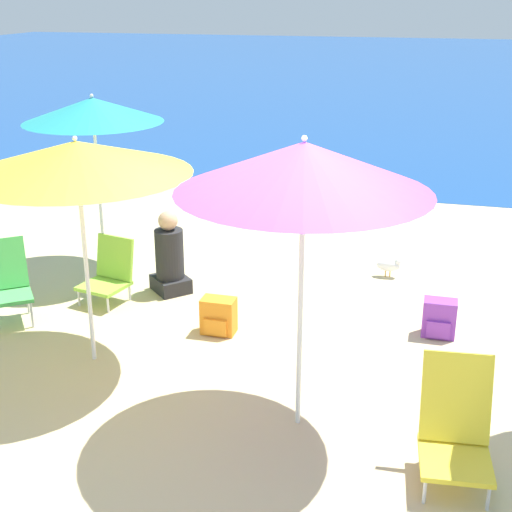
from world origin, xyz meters
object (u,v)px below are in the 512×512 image
Objects in this scene: backpack_orange at (218,316)px; beach_chair_green at (5,280)px; beach_umbrella_teal at (93,110)px; beach_chair_yellow at (456,426)px; seagull at (389,265)px; beach_chair_lime at (109,272)px; backpack_purple at (439,319)px; person_seated_near at (170,258)px; beach_umbrella_yellow at (76,158)px; beach_umbrella_purple at (304,167)px.

beach_chair_green is at bearing -173.46° from backpack_orange.
beach_chair_yellow is at bearing -36.13° from beach_umbrella_teal.
seagull is at bearing 9.46° from beach_umbrella_teal.
beach_chair_lime is at bearing -153.49° from seagull.
beach_chair_yellow is 2.26× the size of backpack_purple.
backpack_purple is at bearing -53.40° from person_seated_near.
beach_umbrella_yellow is 5.49× the size of backpack_purple.
beach_umbrella_teal is at bearing 138.55° from beach_chair_yellow.
beach_umbrella_yellow is at bearing -58.39° from beach_chair_lime.
beach_umbrella_yellow is 3.84m from seagull.
beach_umbrella_teal is 5.77× the size of backpack_orange.
beach_umbrella_teal is at bearing 41.87° from beach_chair_green.
person_seated_near reaches higher than seagull.
beach_umbrella_yellow is 2.12m from person_seated_near.
seagull is (-0.71, 3.40, -0.23)m from beach_chair_yellow.
beach_umbrella_teal is at bearing -170.54° from seagull.
beach_chair_lime is 3.06m from seagull.
seagull is at bearing -7.49° from beach_chair_green.
beach_chair_lime is at bearing 143.78° from beach_umbrella_purple.
beach_chair_green reaches higher than backpack_orange.
beach_umbrella_teal is 7.37× the size of seagull.
beach_chair_green reaches higher than seagull.
beach_umbrella_purple is 2.68× the size of beach_chair_yellow.
beach_chair_yellow is 3.48m from seagull.
backpack_orange is (-1.02, 1.26, -1.77)m from beach_umbrella_purple.
backpack_purple is at bearing 13.13° from backpack_orange.
beach_umbrella_purple reaches higher than beach_chair_lime.
beach_chair_lime is at bearing 109.09° from beach_umbrella_yellow.
beach_umbrella_purple is 3.59m from beach_chair_green.
beach_umbrella_yellow reaches higher than beach_chair_yellow.
beach_umbrella_teal reaches higher than backpack_purple.
beach_chair_green is 2.09m from backpack_orange.
beach_chair_green is 4.05m from seagull.
beach_umbrella_yellow is 0.99× the size of beach_umbrella_teal.
beach_chair_yellow reaches higher than seagull.
beach_chair_lime reaches higher than seagull.
beach_chair_lime is 3.31m from backpack_purple.
person_seated_near is at bearing -24.98° from beach_umbrella_teal.
beach_umbrella_teal is 2.47× the size of beach_chair_yellow.
beach_umbrella_teal reaches higher than backpack_orange.
beach_umbrella_purple reaches higher than beach_umbrella_teal.
beach_chair_yellow is at bearing -55.78° from beach_chair_green.
beach_umbrella_purple reaches higher than beach_umbrella_yellow.
person_seated_near reaches higher than backpack_purple.
beach_umbrella_purple is at bearing -97.42° from seagull.
backpack_purple is (3.79, -0.82, -1.63)m from beach_umbrella_teal.
beach_umbrella_yellow is at bearing -139.98° from person_seated_near.
backpack_orange is at bearing -91.93° from person_seated_near.
beach_umbrella_yellow is at bearing -131.96° from seagull.
backpack_orange is 2.05m from backpack_purple.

